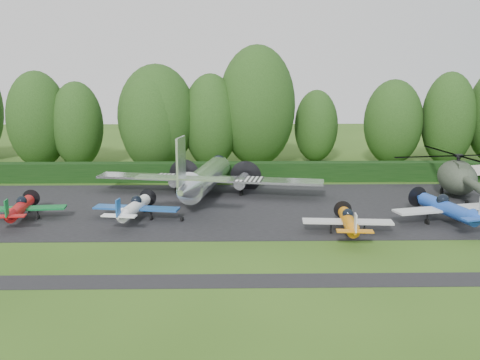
{
  "coord_description": "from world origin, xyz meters",
  "views": [
    {
      "loc": [
        -0.81,
        -34.06,
        11.68
      ],
      "look_at": [
        -0.02,
        9.69,
        2.5
      ],
      "focal_mm": 40.0,
      "sensor_mm": 36.0,
      "label": 1
    }
  ],
  "objects_px": {
    "light_plane_blue": "(448,208)",
    "helicopter": "(458,174)",
    "transport_plane": "(206,178)",
    "light_plane_red": "(20,208)",
    "light_plane_white": "(134,207)",
    "light_plane_orange": "(348,221)"
  },
  "relations": [
    {
      "from": "light_plane_orange",
      "to": "light_plane_blue",
      "type": "relative_size",
      "value": 0.81
    },
    {
      "from": "light_plane_orange",
      "to": "light_plane_blue",
      "type": "distance_m",
      "value": 8.46
    },
    {
      "from": "light_plane_red",
      "to": "light_plane_blue",
      "type": "bearing_deg",
      "value": 3.5
    },
    {
      "from": "transport_plane",
      "to": "light_plane_blue",
      "type": "relative_size",
      "value": 2.55
    },
    {
      "from": "light_plane_blue",
      "to": "helicopter",
      "type": "height_order",
      "value": "helicopter"
    },
    {
      "from": "light_plane_red",
      "to": "helicopter",
      "type": "xyz_separation_m",
      "value": [
        37.14,
        7.23,
        1.07
      ]
    },
    {
      "from": "light_plane_red",
      "to": "light_plane_blue",
      "type": "distance_m",
      "value": 32.82
    },
    {
      "from": "light_plane_white",
      "to": "helicopter",
      "type": "relative_size",
      "value": 0.49
    },
    {
      "from": "transport_plane",
      "to": "helicopter",
      "type": "relative_size",
      "value": 1.47
    },
    {
      "from": "light_plane_blue",
      "to": "helicopter",
      "type": "relative_size",
      "value": 0.58
    },
    {
      "from": "transport_plane",
      "to": "light_plane_blue",
      "type": "xyz_separation_m",
      "value": [
        18.71,
        -8.78,
        -0.63
      ]
    },
    {
      "from": "helicopter",
      "to": "transport_plane",
      "type": "bearing_deg",
      "value": 173.24
    },
    {
      "from": "transport_plane",
      "to": "helicopter",
      "type": "xyz_separation_m",
      "value": [
        23.07,
        -0.05,
        0.23
      ]
    },
    {
      "from": "light_plane_red",
      "to": "helicopter",
      "type": "bearing_deg",
      "value": 17.13
    },
    {
      "from": "helicopter",
      "to": "light_plane_white",
      "type": "bearing_deg",
      "value": -172.15
    },
    {
      "from": "light_plane_white",
      "to": "helicopter",
      "type": "height_order",
      "value": "helicopter"
    },
    {
      "from": "light_plane_red",
      "to": "helicopter",
      "type": "distance_m",
      "value": 37.86
    },
    {
      "from": "light_plane_orange",
      "to": "helicopter",
      "type": "bearing_deg",
      "value": 37.44
    },
    {
      "from": "light_plane_blue",
      "to": "light_plane_white",
      "type": "bearing_deg",
      "value": -169.62
    },
    {
      "from": "light_plane_white",
      "to": "light_plane_blue",
      "type": "height_order",
      "value": "light_plane_blue"
    },
    {
      "from": "light_plane_red",
      "to": "light_plane_orange",
      "type": "height_order",
      "value": "light_plane_red"
    },
    {
      "from": "transport_plane",
      "to": "light_plane_red",
      "type": "height_order",
      "value": "transport_plane"
    }
  ]
}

